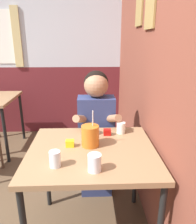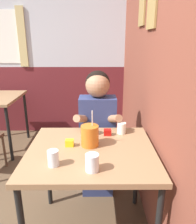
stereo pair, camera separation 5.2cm
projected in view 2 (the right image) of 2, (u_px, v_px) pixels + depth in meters
The scene contains 11 objects.
brick_wall_right at pixel (143, 57), 2.21m from camera, with size 0.08×4.53×2.70m.
back_wall at pixel (40, 50), 3.43m from camera, with size 5.63×0.09×2.70m.
main_table at pixel (91, 159), 1.57m from camera, with size 0.90×0.80×0.77m.
person_seated at pixel (98, 131), 2.09m from camera, with size 0.42×0.42×1.25m.
cocktail_pitcher at pixel (90, 136), 1.58m from camera, with size 0.13×0.13×0.27m.
glass_near_pitcher at pixel (92, 163), 1.28m from camera, with size 0.08×0.08×0.11m.
glass_center at pixel (122, 128), 1.80m from camera, with size 0.07×0.07×0.09m.
glass_far_side at pixel (90, 130), 1.77m from camera, with size 0.08×0.08×0.09m.
glass_by_brick at pixel (53, 158), 1.33m from camera, with size 0.07×0.07×0.10m.
condiment_ketchup at pixel (108, 132), 1.77m from camera, with size 0.06×0.04×0.05m.
condiment_mustard at pixel (70, 143), 1.59m from camera, with size 0.06×0.04×0.05m.
Camera 2 is at (0.87, -1.00, 1.51)m, focal length 35.00 mm.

